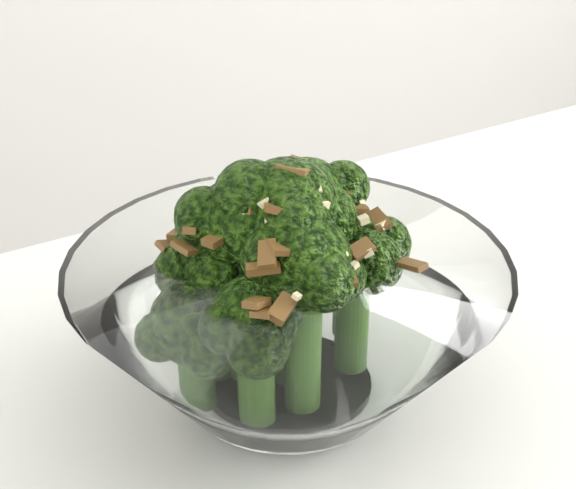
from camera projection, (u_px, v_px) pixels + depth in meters
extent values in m
cylinder|color=white|center=(288.00, 390.00, 0.53)|extent=(0.10, 0.10, 0.01)
cylinder|color=#2F5717|center=(304.00, 291.00, 0.53)|extent=(0.02, 0.02, 0.09)
sphere|color=#2B530F|center=(305.00, 204.00, 0.50)|extent=(0.05, 0.05, 0.05)
cylinder|color=#2F5717|center=(303.00, 348.00, 0.48)|extent=(0.02, 0.02, 0.08)
sphere|color=#2B530F|center=(304.00, 262.00, 0.46)|extent=(0.05, 0.05, 0.05)
cylinder|color=#2F5717|center=(197.00, 375.00, 0.49)|extent=(0.02, 0.02, 0.05)
sphere|color=#2B530F|center=(194.00, 323.00, 0.47)|extent=(0.05, 0.05, 0.05)
cylinder|color=#2F5717|center=(350.00, 301.00, 0.56)|extent=(0.02, 0.02, 0.05)
sphere|color=#2B530F|center=(352.00, 253.00, 0.54)|extent=(0.05, 0.05, 0.05)
cylinder|color=#2F5717|center=(352.00, 321.00, 0.52)|extent=(0.02, 0.02, 0.07)
sphere|color=#2B530F|center=(355.00, 254.00, 0.50)|extent=(0.05, 0.05, 0.05)
cylinder|color=#2F5717|center=(256.00, 381.00, 0.48)|extent=(0.02, 0.02, 0.06)
sphere|color=#2B530F|center=(255.00, 319.00, 0.46)|extent=(0.05, 0.05, 0.05)
cylinder|color=#2F5717|center=(245.00, 314.00, 0.51)|extent=(0.02, 0.02, 0.08)
sphere|color=#2B530F|center=(242.00, 227.00, 0.48)|extent=(0.06, 0.06, 0.06)
cylinder|color=#2F5717|center=(215.00, 330.00, 0.51)|extent=(0.02, 0.02, 0.06)
sphere|color=#2B530F|center=(212.00, 264.00, 0.49)|extent=(0.05, 0.05, 0.05)
cylinder|color=#2F5717|center=(273.00, 297.00, 0.56)|extent=(0.02, 0.02, 0.05)
sphere|color=#2B530F|center=(273.00, 247.00, 0.54)|extent=(0.05, 0.05, 0.05)
cylinder|color=#2F5717|center=(288.00, 310.00, 0.50)|extent=(0.02, 0.02, 0.10)
sphere|color=#2B530F|center=(288.00, 211.00, 0.47)|extent=(0.06, 0.06, 0.06)
cube|color=brown|center=(170.00, 246.00, 0.49)|extent=(0.02, 0.02, 0.01)
cube|color=brown|center=(261.00, 194.00, 0.53)|extent=(0.02, 0.01, 0.01)
cube|color=brown|center=(292.00, 169.00, 0.47)|extent=(0.01, 0.02, 0.01)
cube|color=brown|center=(257.00, 303.00, 0.43)|extent=(0.02, 0.02, 0.01)
cube|color=brown|center=(246.00, 210.00, 0.46)|extent=(0.01, 0.02, 0.01)
cube|color=brown|center=(361.00, 249.00, 0.45)|extent=(0.01, 0.01, 0.01)
cube|color=brown|center=(303.00, 183.00, 0.51)|extent=(0.02, 0.02, 0.01)
cube|color=brown|center=(290.00, 178.00, 0.49)|extent=(0.02, 0.02, 0.01)
cube|color=brown|center=(273.00, 174.00, 0.46)|extent=(0.02, 0.01, 0.01)
cube|color=brown|center=(253.00, 181.00, 0.49)|extent=(0.02, 0.01, 0.01)
cube|color=brown|center=(281.00, 192.00, 0.52)|extent=(0.01, 0.02, 0.01)
cube|color=brown|center=(412.00, 265.00, 0.46)|extent=(0.01, 0.02, 0.01)
cube|color=brown|center=(293.00, 170.00, 0.45)|extent=(0.02, 0.02, 0.01)
cube|color=brown|center=(263.00, 268.00, 0.43)|extent=(0.02, 0.01, 0.01)
cube|color=brown|center=(378.00, 220.00, 0.48)|extent=(0.01, 0.02, 0.01)
cube|color=brown|center=(273.00, 208.00, 0.45)|extent=(0.01, 0.02, 0.01)
cube|color=brown|center=(298.00, 165.00, 0.48)|extent=(0.01, 0.02, 0.01)
cube|color=brown|center=(192.00, 229.00, 0.47)|extent=(0.01, 0.02, 0.01)
cube|color=brown|center=(246.00, 195.00, 0.51)|extent=(0.02, 0.02, 0.01)
cube|color=brown|center=(184.00, 248.00, 0.46)|extent=(0.01, 0.02, 0.01)
cube|color=brown|center=(249.00, 188.00, 0.50)|extent=(0.01, 0.02, 0.01)
cube|color=brown|center=(282.00, 308.00, 0.43)|extent=(0.02, 0.02, 0.01)
cube|color=brown|center=(183.00, 230.00, 0.50)|extent=(0.01, 0.01, 0.01)
cube|color=brown|center=(218.00, 238.00, 0.46)|extent=(0.02, 0.02, 0.00)
cube|color=brown|center=(214.00, 205.00, 0.50)|extent=(0.01, 0.01, 0.00)
cube|color=brown|center=(179.00, 234.00, 0.50)|extent=(0.02, 0.02, 0.01)
cube|color=brown|center=(346.00, 275.00, 0.44)|extent=(0.01, 0.02, 0.01)
cube|color=brown|center=(264.00, 312.00, 0.42)|extent=(0.02, 0.02, 0.01)
cube|color=brown|center=(276.00, 246.00, 0.44)|extent=(0.01, 0.02, 0.01)
cube|color=brown|center=(310.00, 261.00, 0.44)|extent=(0.02, 0.02, 0.01)
cube|color=brown|center=(267.00, 254.00, 0.43)|extent=(0.01, 0.02, 0.01)
cube|color=brown|center=(354.00, 210.00, 0.48)|extent=(0.02, 0.01, 0.01)
cube|color=brown|center=(339.00, 194.00, 0.49)|extent=(0.02, 0.01, 0.00)
cube|color=brown|center=(349.00, 199.00, 0.51)|extent=(0.02, 0.02, 0.01)
cube|color=beige|center=(381.00, 226.00, 0.48)|extent=(0.01, 0.01, 0.01)
cube|color=beige|center=(264.00, 203.00, 0.45)|extent=(0.01, 0.01, 0.01)
cube|color=beige|center=(297.00, 296.00, 0.43)|extent=(0.01, 0.01, 0.00)
cube|color=beige|center=(248.00, 194.00, 0.47)|extent=(0.01, 0.01, 0.01)
cube|color=beige|center=(322.00, 190.00, 0.52)|extent=(0.00, 0.00, 0.00)
cube|color=beige|center=(223.00, 226.00, 0.46)|extent=(0.01, 0.00, 0.00)
cube|color=beige|center=(240.00, 191.00, 0.51)|extent=(0.01, 0.01, 0.01)
cube|color=beige|center=(314.00, 190.00, 0.45)|extent=(0.01, 0.01, 0.01)
cube|color=beige|center=(232.00, 215.00, 0.46)|extent=(0.01, 0.01, 0.01)
cube|color=beige|center=(362.00, 203.00, 0.49)|extent=(0.00, 0.00, 0.00)
cube|color=beige|center=(364.00, 220.00, 0.47)|extent=(0.01, 0.01, 0.01)
cube|color=beige|center=(319.00, 191.00, 0.53)|extent=(0.01, 0.01, 0.01)
cube|color=beige|center=(344.00, 255.00, 0.44)|extent=(0.01, 0.00, 0.00)
cube|color=beige|center=(355.00, 265.00, 0.44)|extent=(0.01, 0.00, 0.00)
cube|color=beige|center=(333.00, 194.00, 0.51)|extent=(0.01, 0.01, 0.01)
cube|color=beige|center=(310.00, 171.00, 0.48)|extent=(0.01, 0.01, 0.00)
cube|color=beige|center=(227.00, 190.00, 0.49)|extent=(0.01, 0.01, 0.01)
cube|color=beige|center=(319.00, 195.00, 0.53)|extent=(0.01, 0.01, 0.01)
cube|color=beige|center=(247.00, 214.00, 0.45)|extent=(0.01, 0.01, 0.00)
cube|color=beige|center=(323.00, 204.00, 0.45)|extent=(0.01, 0.01, 0.01)
cube|color=beige|center=(328.00, 192.00, 0.52)|extent=(0.01, 0.01, 0.01)
cube|color=beige|center=(299.00, 251.00, 0.44)|extent=(0.01, 0.01, 0.01)
cube|color=beige|center=(347.00, 282.00, 0.44)|extent=(0.01, 0.01, 0.01)
cube|color=beige|center=(251.00, 184.00, 0.47)|extent=(0.01, 0.01, 0.01)
cube|color=beige|center=(368.00, 252.00, 0.45)|extent=(0.01, 0.01, 0.01)
cube|color=beige|center=(318.00, 190.00, 0.45)|extent=(0.00, 0.01, 0.00)
cube|color=beige|center=(340.00, 280.00, 0.44)|extent=(0.00, 0.00, 0.00)
cube|color=beige|center=(296.00, 209.00, 0.45)|extent=(0.01, 0.01, 0.01)
cube|color=beige|center=(269.00, 220.00, 0.45)|extent=(0.01, 0.01, 0.01)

